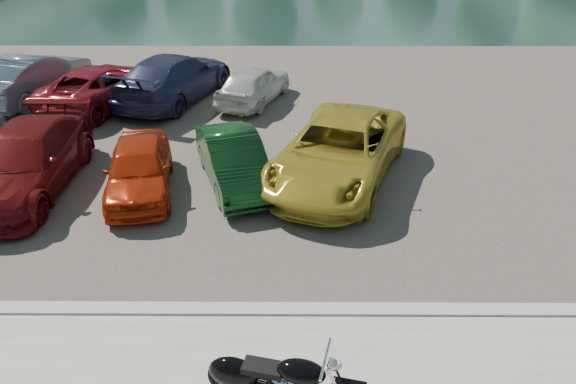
# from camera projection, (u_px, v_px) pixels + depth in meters

# --- Properties ---
(kerb) EXTENTS (60.00, 0.30, 0.14)m
(kerb) POSITION_uv_depth(u_px,v_px,m) (276.00, 311.00, 9.61)
(kerb) COLOR #9C9992
(kerb) RESTS_ON ground
(parking_lot) EXTENTS (60.00, 18.00, 0.04)m
(parking_lot) POSITION_uv_depth(u_px,v_px,m) (283.00, 120.00, 17.51)
(parking_lot) COLOR #443E37
(parking_lot) RESTS_ON ground
(motorcycle) EXTENTS (2.29, 0.91, 1.05)m
(motorcycle) POSITION_uv_depth(u_px,v_px,m) (273.00, 380.00, 7.64)
(motorcycle) COLOR black
(motorcycle) RESTS_ON promenade
(car_3) EXTENTS (2.07, 5.05, 1.46)m
(car_3) POSITION_uv_depth(u_px,v_px,m) (25.00, 161.00, 13.19)
(car_3) COLOR #640E0F
(car_3) RESTS_ON parking_lot
(car_4) EXTENTS (2.04, 3.80, 1.23)m
(car_4) POSITION_uv_depth(u_px,v_px,m) (139.00, 168.00, 13.12)
(car_4) COLOR red
(car_4) RESTS_ON parking_lot
(car_5) EXTENTS (2.37, 3.93, 1.22)m
(car_5) POSITION_uv_depth(u_px,v_px,m) (234.00, 160.00, 13.49)
(car_5) COLOR #0F3715
(car_5) RESTS_ON parking_lot
(car_6) EXTENTS (4.24, 5.97, 1.51)m
(car_6) POSITION_uv_depth(u_px,v_px,m) (338.00, 151.00, 13.62)
(car_6) COLOR gold
(car_6) RESTS_ON parking_lot
(car_9) EXTENTS (2.83, 4.88, 1.52)m
(car_9) POSITION_uv_depth(u_px,v_px,m) (33.00, 77.00, 18.83)
(car_9) COLOR slate
(car_9) RESTS_ON parking_lot
(car_10) EXTENTS (3.69, 5.19, 1.31)m
(car_10) POSITION_uv_depth(u_px,v_px,m) (101.00, 85.00, 18.35)
(car_10) COLOR maroon
(car_10) RESTS_ON parking_lot
(car_11) EXTENTS (3.81, 5.71, 1.54)m
(car_11) POSITION_uv_depth(u_px,v_px,m) (174.00, 77.00, 18.75)
(car_11) COLOR #292B51
(car_11) RESTS_ON parking_lot
(car_12) EXTENTS (2.65, 3.91, 1.24)m
(car_12) POSITION_uv_depth(u_px,v_px,m) (254.00, 84.00, 18.59)
(car_12) COLOR silver
(car_12) RESTS_ON parking_lot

